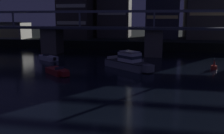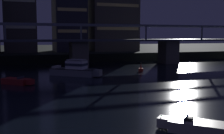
{
  "view_description": "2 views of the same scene",
  "coord_description": "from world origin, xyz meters",
  "px_view_note": "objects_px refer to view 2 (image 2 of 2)",
  "views": [
    {
      "loc": [
        1.19,
        -12.76,
        7.72
      ],
      "look_at": [
        -4.24,
        15.48,
        2.11
      ],
      "focal_mm": 39.79,
      "sensor_mm": 36.0,
      "label": 1
    },
    {
      "loc": [
        -12.07,
        -21.17,
        6.71
      ],
      "look_at": [
        0.2,
        16.33,
        2.3
      ],
      "focal_mm": 44.27,
      "sensor_mm": 36.0,
      "label": 2
    }
  ],
  "objects_px": {
    "river_bridge": "(79,48)",
    "tower_central": "(69,1)",
    "speedboat_mid_left": "(195,127)",
    "channel_buoy": "(141,69)",
    "cabin_cruiser_near_left": "(75,70)",
    "speedboat_mid_center": "(17,81)"
  },
  "relations": [
    {
      "from": "river_bridge",
      "to": "tower_central",
      "type": "xyz_separation_m",
      "value": [
        1.63,
        22.56,
        13.08
      ]
    },
    {
      "from": "speedboat_mid_left",
      "to": "channel_buoy",
      "type": "xyz_separation_m",
      "value": [
        10.31,
        32.34,
        0.06
      ]
    },
    {
      "from": "speedboat_mid_left",
      "to": "cabin_cruiser_near_left",
      "type": "bearing_deg",
      "value": 95.28
    },
    {
      "from": "tower_central",
      "to": "speedboat_mid_center",
      "type": "xyz_separation_m",
      "value": [
        -14.46,
        -42.8,
        -16.78
      ]
    },
    {
      "from": "tower_central",
      "to": "speedboat_mid_center",
      "type": "bearing_deg",
      "value": -108.66
    },
    {
      "from": "cabin_cruiser_near_left",
      "to": "channel_buoy",
      "type": "height_order",
      "value": "cabin_cruiser_near_left"
    },
    {
      "from": "speedboat_mid_center",
      "to": "channel_buoy",
      "type": "distance_m",
      "value": 23.72
    },
    {
      "from": "channel_buoy",
      "to": "speedboat_mid_left",
      "type": "bearing_deg",
      "value": -107.67
    },
    {
      "from": "speedboat_mid_center",
      "to": "cabin_cruiser_near_left",
      "type": "bearing_deg",
      "value": 32.14
    },
    {
      "from": "speedboat_mid_center",
      "to": "channel_buoy",
      "type": "height_order",
      "value": "channel_buoy"
    },
    {
      "from": "river_bridge",
      "to": "cabin_cruiser_near_left",
      "type": "relative_size",
      "value": 11.54
    },
    {
      "from": "cabin_cruiser_near_left",
      "to": "speedboat_mid_left",
      "type": "xyz_separation_m",
      "value": [
        2.82,
        -30.44,
        -0.64
      ]
    },
    {
      "from": "river_bridge",
      "to": "channel_buoy",
      "type": "distance_m",
      "value": 16.17
    },
    {
      "from": "river_bridge",
      "to": "cabin_cruiser_near_left",
      "type": "distance_m",
      "value": 15.14
    },
    {
      "from": "river_bridge",
      "to": "speedboat_mid_center",
      "type": "bearing_deg",
      "value": -122.37
    },
    {
      "from": "cabin_cruiser_near_left",
      "to": "channel_buoy",
      "type": "bearing_deg",
      "value": 8.25
    },
    {
      "from": "tower_central",
      "to": "channel_buoy",
      "type": "height_order",
      "value": "tower_central"
    },
    {
      "from": "speedboat_mid_left",
      "to": "speedboat_mid_center",
      "type": "bearing_deg",
      "value": 116.23
    },
    {
      "from": "tower_central",
      "to": "speedboat_mid_left",
      "type": "height_order",
      "value": "tower_central"
    },
    {
      "from": "river_bridge",
      "to": "speedboat_mid_left",
      "type": "xyz_separation_m",
      "value": [
        -0.71,
        -44.84,
        -3.71
      ]
    },
    {
      "from": "river_bridge",
      "to": "speedboat_mid_center",
      "type": "relative_size",
      "value": 21.15
    },
    {
      "from": "speedboat_mid_left",
      "to": "speedboat_mid_center",
      "type": "xyz_separation_m",
      "value": [
        -12.12,
        24.6,
        0.0
      ]
    }
  ]
}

